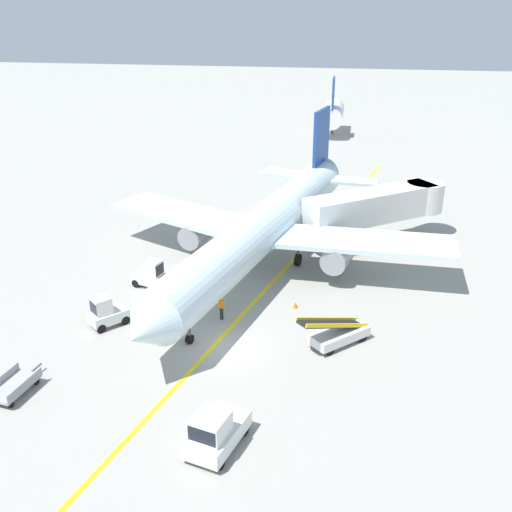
{
  "coord_description": "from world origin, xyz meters",
  "views": [
    {
      "loc": [
        6.71,
        -30.67,
        19.7
      ],
      "look_at": [
        0.36,
        8.25,
        2.5
      ],
      "focal_mm": 42.39,
      "sensor_mm": 36.0,
      "label": 1
    }
  ],
  "objects_px": {
    "jet_bridge": "(385,204)",
    "belt_loader_forward_hold": "(338,333)",
    "ground_crew_marshaller": "(221,307)",
    "baggage_tug_by_cargo_door": "(151,275)",
    "pushback_tug": "(215,432)",
    "airliner": "(265,227)",
    "baggage_cart_loaded": "(14,386)",
    "safety_cone_nose_left": "(296,305)",
    "baggage_tug_near_wing": "(106,313)",
    "safety_cone_nose_right": "(405,249)"
  },
  "relations": [
    {
      "from": "safety_cone_nose_left",
      "to": "pushback_tug",
      "type": "bearing_deg",
      "value": -99.03
    },
    {
      "from": "pushback_tug",
      "to": "safety_cone_nose_right",
      "type": "xyz_separation_m",
      "value": [
        10.3,
        25.78,
        -0.77
      ]
    },
    {
      "from": "airliner",
      "to": "jet_bridge",
      "type": "bearing_deg",
      "value": 35.34
    },
    {
      "from": "baggage_tug_by_cargo_door",
      "to": "airliner",
      "type": "bearing_deg",
      "value": 31.14
    },
    {
      "from": "pushback_tug",
      "to": "baggage_tug_by_cargo_door",
      "type": "relative_size",
      "value": 1.49
    },
    {
      "from": "baggage_tug_by_cargo_door",
      "to": "jet_bridge",
      "type": "bearing_deg",
      "value": 33.47
    },
    {
      "from": "belt_loader_forward_hold",
      "to": "ground_crew_marshaller",
      "type": "xyz_separation_m",
      "value": [
        -7.65,
        1.87,
        0.13
      ]
    },
    {
      "from": "baggage_tug_near_wing",
      "to": "safety_cone_nose_left",
      "type": "xyz_separation_m",
      "value": [
        11.73,
        4.38,
        -0.71
      ]
    },
    {
      "from": "baggage_tug_near_wing",
      "to": "safety_cone_nose_left",
      "type": "relative_size",
      "value": 6.04
    },
    {
      "from": "airliner",
      "to": "safety_cone_nose_right",
      "type": "height_order",
      "value": "airliner"
    },
    {
      "from": "baggage_tug_by_cargo_door",
      "to": "safety_cone_nose_left",
      "type": "relative_size",
      "value": 6.08
    },
    {
      "from": "belt_loader_forward_hold",
      "to": "ground_crew_marshaller",
      "type": "relative_size",
      "value": 2.62
    },
    {
      "from": "pushback_tug",
      "to": "baggage_tug_near_wing",
      "type": "bearing_deg",
      "value": 133.11
    },
    {
      "from": "jet_bridge",
      "to": "baggage_tug_near_wing",
      "type": "relative_size",
      "value": 4.41
    },
    {
      "from": "baggage_tug_by_cargo_door",
      "to": "safety_cone_nose_right",
      "type": "relative_size",
      "value": 6.08
    },
    {
      "from": "airliner",
      "to": "pushback_tug",
      "type": "distance_m",
      "value": 20.77
    },
    {
      "from": "baggage_tug_near_wing",
      "to": "safety_cone_nose_right",
      "type": "distance_m",
      "value": 25.23
    },
    {
      "from": "baggage_tug_near_wing",
      "to": "baggage_tug_by_cargo_door",
      "type": "bearing_deg",
      "value": 80.13
    },
    {
      "from": "baggage_tug_by_cargo_door",
      "to": "baggage_tug_near_wing",
      "type": "bearing_deg",
      "value": -99.87
    },
    {
      "from": "safety_cone_nose_right",
      "to": "airliner",
      "type": "bearing_deg",
      "value": -154.9
    },
    {
      "from": "ground_crew_marshaller",
      "to": "safety_cone_nose_right",
      "type": "distance_m",
      "value": 18.63
    },
    {
      "from": "safety_cone_nose_left",
      "to": "ground_crew_marshaller",
      "type": "bearing_deg",
      "value": -153.22
    },
    {
      "from": "jet_bridge",
      "to": "belt_loader_forward_hold",
      "type": "bearing_deg",
      "value": -100.29
    },
    {
      "from": "baggage_tug_near_wing",
      "to": "safety_cone_nose_right",
      "type": "xyz_separation_m",
      "value": [
        19.73,
        15.71,
        -0.71
      ]
    },
    {
      "from": "baggage_cart_loaded",
      "to": "ground_crew_marshaller",
      "type": "distance_m",
      "value": 13.36
    },
    {
      "from": "airliner",
      "to": "baggage_tug_by_cargo_door",
      "type": "xyz_separation_m",
      "value": [
        -7.67,
        -4.64,
        -2.49
      ]
    },
    {
      "from": "pushback_tug",
      "to": "airliner",
      "type": "bearing_deg",
      "value": 92.03
    },
    {
      "from": "airliner",
      "to": "baggage_tug_near_wing",
      "type": "xyz_separation_m",
      "value": [
        -8.7,
        -10.54,
        -2.49
      ]
    },
    {
      "from": "baggage_tug_by_cargo_door",
      "to": "baggage_cart_loaded",
      "type": "distance_m",
      "value": 13.89
    },
    {
      "from": "jet_bridge",
      "to": "airliner",
      "type": "bearing_deg",
      "value": -144.66
    },
    {
      "from": "baggage_tug_by_cargo_door",
      "to": "ground_crew_marshaller",
      "type": "bearing_deg",
      "value": -32.49
    },
    {
      "from": "baggage_tug_near_wing",
      "to": "baggage_tug_by_cargo_door",
      "type": "height_order",
      "value": "same"
    },
    {
      "from": "baggage_tug_by_cargo_door",
      "to": "safety_cone_nose_left",
      "type": "height_order",
      "value": "baggage_tug_by_cargo_door"
    },
    {
      "from": "airliner",
      "to": "baggage_cart_loaded",
      "type": "xyz_separation_m",
      "value": [
        -10.84,
        -18.16,
        -2.95
      ]
    },
    {
      "from": "jet_bridge",
      "to": "safety_cone_nose_right",
      "type": "relative_size",
      "value": 26.63
    },
    {
      "from": "jet_bridge",
      "to": "baggage_cart_loaded",
      "type": "height_order",
      "value": "jet_bridge"
    },
    {
      "from": "ground_crew_marshaller",
      "to": "baggage_tug_by_cargo_door",
      "type": "bearing_deg",
      "value": 147.51
    },
    {
      "from": "ground_crew_marshaller",
      "to": "safety_cone_nose_right",
      "type": "xyz_separation_m",
      "value": [
        12.65,
        13.67,
        -0.69
      ]
    },
    {
      "from": "baggage_tug_by_cargo_door",
      "to": "ground_crew_marshaller",
      "type": "distance_m",
      "value": 7.19
    },
    {
      "from": "airliner",
      "to": "belt_loader_forward_hold",
      "type": "xyz_separation_m",
      "value": [
        6.04,
        -10.37,
        -2.64
      ]
    },
    {
      "from": "jet_bridge",
      "to": "baggage_tug_by_cargo_door",
      "type": "bearing_deg",
      "value": -146.53
    },
    {
      "from": "airliner",
      "to": "belt_loader_forward_hold",
      "type": "distance_m",
      "value": 12.29
    },
    {
      "from": "airliner",
      "to": "baggage_cart_loaded",
      "type": "distance_m",
      "value": 21.35
    },
    {
      "from": "baggage_tug_by_cargo_door",
      "to": "safety_cone_nose_left",
      "type": "xyz_separation_m",
      "value": [
        10.7,
        -1.52,
        -0.71
      ]
    },
    {
      "from": "baggage_tug_near_wing",
      "to": "jet_bridge",
      "type": "bearing_deg",
      "value": 43.67
    },
    {
      "from": "pushback_tug",
      "to": "jet_bridge",
      "type": "bearing_deg",
      "value": 72.82
    },
    {
      "from": "airliner",
      "to": "baggage_tug_by_cargo_door",
      "type": "relative_size",
      "value": 13.05
    },
    {
      "from": "baggage_tug_near_wing",
      "to": "belt_loader_forward_hold",
      "type": "height_order",
      "value": "belt_loader_forward_hold"
    },
    {
      "from": "belt_loader_forward_hold",
      "to": "safety_cone_nose_left",
      "type": "relative_size",
      "value": 10.13
    },
    {
      "from": "baggage_tug_near_wing",
      "to": "baggage_cart_loaded",
      "type": "relative_size",
      "value": 0.69
    }
  ]
}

